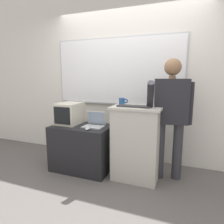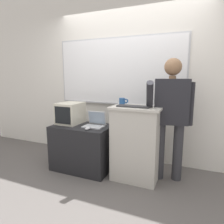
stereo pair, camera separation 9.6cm
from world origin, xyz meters
name	(u,v)px [view 2 (the right image)]	position (x,y,z in m)	size (l,w,h in m)	color
ground_plane	(99,190)	(0.00, 0.00, 0.00)	(30.00, 30.00, 0.00)	#5B5654
back_wall	(129,72)	(-0.01, 1.20, 1.50)	(6.40, 0.17, 3.00)	silver
lectern_podium	(136,143)	(0.34, 0.48, 0.52)	(0.67, 0.45, 1.03)	#BCB7AD
side_desk	(83,147)	(-0.50, 0.47, 0.34)	(0.89, 0.56, 0.69)	black
person_presenter	(171,111)	(0.76, 0.65, 0.96)	(0.60, 0.59, 1.66)	#333338
laptop	(95,122)	(-0.30, 0.51, 0.75)	(0.30, 0.25, 0.22)	#B7BABF
wireless_keyboard	(133,106)	(0.31, 0.43, 1.04)	(0.43, 0.14, 0.02)	#2D2D30
computer_mouse_by_laptop	(87,129)	(-0.31, 0.29, 0.71)	(0.06, 0.10, 0.03)	#BCBCC1
crt_monitor	(70,113)	(-0.75, 0.53, 0.85)	(0.33, 0.41, 0.33)	beige
coffee_mug	(123,101)	(0.08, 0.64, 1.07)	(0.14, 0.08, 0.09)	#234C84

